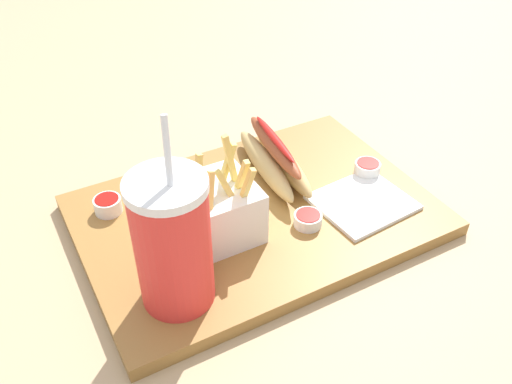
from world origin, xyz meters
name	(u,v)px	position (x,y,z in m)	size (l,w,h in m)	color
ground_plane	(256,226)	(0.00, 0.00, -0.01)	(2.40, 2.40, 0.02)	tan
food_tray	(256,215)	(0.00, 0.00, 0.01)	(0.47, 0.32, 0.02)	olive
soda_cup	(173,243)	(-0.15, -0.09, 0.10)	(0.09, 0.09, 0.23)	red
fries_basket	(213,211)	(-0.07, -0.02, 0.06)	(0.11, 0.09, 0.14)	white
hot_dog_1	(274,158)	(0.06, 0.06, 0.04)	(0.08, 0.19, 0.06)	tan
ketchup_cup_1	(367,168)	(0.18, -0.01, 0.03)	(0.04, 0.04, 0.02)	white
ketchup_cup_2	(308,219)	(0.04, -0.06, 0.03)	(0.04, 0.04, 0.02)	white
ketchup_cup_3	(108,204)	(-0.18, 0.09, 0.03)	(0.04, 0.04, 0.02)	white
napkin_stack	(363,202)	(0.13, -0.06, 0.02)	(0.12, 0.11, 0.01)	white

